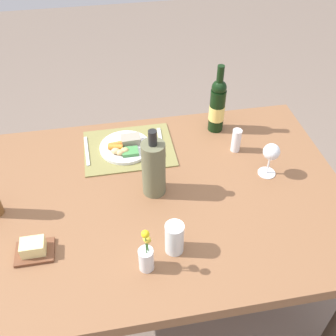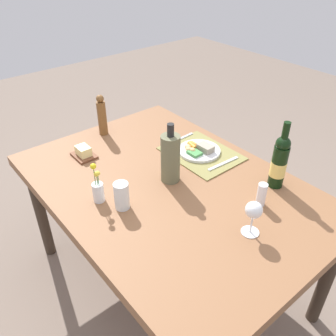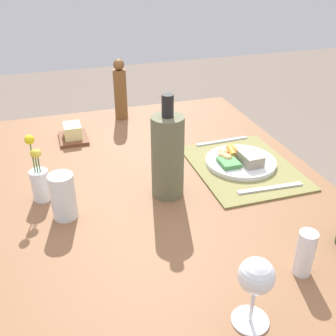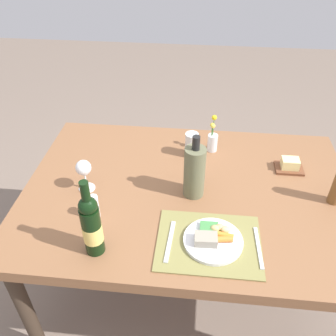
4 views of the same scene
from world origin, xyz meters
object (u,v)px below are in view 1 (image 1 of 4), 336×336
(dining_table, at_px, (162,206))
(butter_dish, at_px, (34,249))
(water_tumbler, at_px, (175,239))
(knife, at_px, (87,151))
(fork, at_px, (161,142))
(salt_shaker, at_px, (236,140))
(flower_vase, at_px, (146,256))
(wine_bottle, at_px, (217,105))
(cooler_bottle, at_px, (154,168))
(wine_glass, at_px, (271,153))
(dinner_plate, at_px, (125,146))

(dining_table, xyz_separation_m, butter_dish, (0.47, 0.19, 0.09))
(dining_table, relative_size, water_tumbler, 11.72)
(water_tumbler, bearing_deg, knife, -63.65)
(knife, bearing_deg, water_tumbler, 114.05)
(fork, distance_m, salt_shaker, 0.34)
(knife, distance_m, flower_vase, 0.66)
(water_tumbler, bearing_deg, butter_dish, -8.24)
(dining_table, relative_size, wine_bottle, 4.48)
(dining_table, xyz_separation_m, fork, (-0.05, -0.31, 0.08))
(fork, bearing_deg, cooler_bottle, 78.52)
(dining_table, height_order, cooler_bottle, cooler_bottle)
(wine_glass, relative_size, wine_bottle, 0.46)
(dinner_plate, xyz_separation_m, cooler_bottle, (-0.09, 0.27, 0.10))
(fork, xyz_separation_m, butter_dish, (0.52, 0.51, 0.02))
(dining_table, distance_m, fork, 0.33)
(fork, relative_size, knife, 1.02)
(wine_glass, bearing_deg, dinner_plate, -24.32)
(dining_table, bearing_deg, water_tumbler, 90.64)
(wine_glass, height_order, salt_shaker, wine_glass)
(wine_bottle, bearing_deg, butter_dish, 35.81)
(dinner_plate, distance_m, flower_vase, 0.62)
(dinner_plate, height_order, wine_glass, wine_glass)
(knife, xyz_separation_m, wine_glass, (-0.73, 0.27, 0.10))
(wine_glass, distance_m, wine_bottle, 0.36)
(cooler_bottle, bearing_deg, fork, -104.46)
(flower_vase, bearing_deg, cooler_bottle, -102.81)
(fork, xyz_separation_m, wine_glass, (-0.40, 0.27, 0.10))
(knife, height_order, butter_dish, butter_dish)
(cooler_bottle, bearing_deg, wine_glass, -178.06)
(fork, height_order, flower_vase, flower_vase)
(water_tumbler, bearing_deg, fork, -94.64)
(knife, distance_m, butter_dish, 0.54)
(knife, xyz_separation_m, cooler_bottle, (-0.26, 0.28, 0.11))
(wine_bottle, bearing_deg, knife, 6.28)
(knife, bearing_deg, flower_vase, 103.55)
(salt_shaker, bearing_deg, water_tumbler, 52.54)
(wine_glass, bearing_deg, cooler_bottle, 1.94)
(wine_glass, bearing_deg, fork, -34.24)
(knife, relative_size, wine_glass, 1.30)
(dining_table, distance_m, wine_glass, 0.49)
(water_tumbler, distance_m, wine_bottle, 0.72)
(wine_glass, xyz_separation_m, flower_vase, (0.55, 0.36, -0.05))
(butter_dish, distance_m, wine_bottle, 0.98)
(dinner_plate, distance_m, wine_glass, 0.62)
(dining_table, distance_m, flower_vase, 0.36)
(fork, height_order, salt_shaker, salt_shaker)
(dining_table, relative_size, cooler_bottle, 4.94)
(cooler_bottle, bearing_deg, wine_bottle, -134.51)
(dining_table, height_order, flower_vase, flower_vase)
(dining_table, height_order, wine_bottle, wine_bottle)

